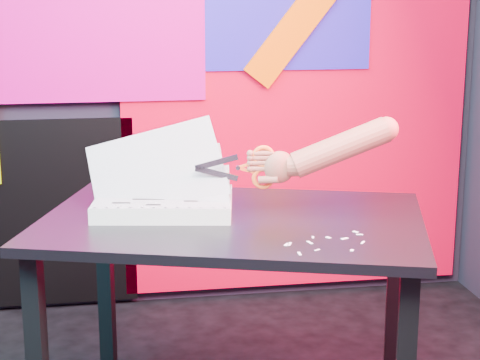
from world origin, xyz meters
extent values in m
cube|color=black|center=(0.00, 1.50, 1.35)|extent=(3.00, 0.01, 2.70)
cube|color=black|center=(0.00, -1.50, 1.35)|extent=(3.00, 0.01, 2.70)
cube|color=red|center=(0.65, 1.47, 0.85)|extent=(1.60, 0.02, 1.60)
cube|color=#CF027C|center=(-0.25, 1.45, 1.35)|extent=(0.95, 0.02, 0.80)
cube|color=black|center=(-0.23, 0.69, 0.36)|extent=(0.06, 0.06, 0.72)
cube|color=black|center=(0.74, 0.39, 0.36)|extent=(0.06, 0.06, 0.72)
cube|color=black|center=(0.16, 0.23, 0.73)|extent=(1.32, 1.07, 0.03)
cube|color=white|center=(-0.04, 0.33, 0.77)|extent=(0.46, 0.37, 0.05)
cube|color=silver|center=(-0.04, 0.33, 0.80)|extent=(0.46, 0.37, 0.00)
cube|color=silver|center=(-0.04, 0.33, 0.80)|extent=(0.44, 0.35, 0.13)
cube|color=silver|center=(-0.05, 0.35, 0.83)|extent=(0.40, 0.31, 0.22)
cube|color=silver|center=(-0.06, 0.36, 0.88)|extent=(0.43, 0.24, 0.31)
cylinder|color=black|center=(-0.25, 0.23, 0.80)|extent=(0.01, 0.01, 0.00)
cylinder|color=black|center=(-0.22, 0.22, 0.80)|extent=(0.01, 0.01, 0.00)
cylinder|color=black|center=(-0.19, 0.21, 0.80)|extent=(0.01, 0.01, 0.00)
cylinder|color=black|center=(-0.15, 0.21, 0.80)|extent=(0.01, 0.01, 0.00)
cylinder|color=black|center=(-0.12, 0.20, 0.80)|extent=(0.01, 0.01, 0.00)
cylinder|color=black|center=(-0.08, 0.20, 0.80)|extent=(0.01, 0.01, 0.00)
cylinder|color=black|center=(-0.05, 0.19, 0.80)|extent=(0.01, 0.01, 0.00)
cylinder|color=black|center=(-0.01, 0.18, 0.80)|extent=(0.01, 0.01, 0.00)
cylinder|color=black|center=(0.02, 0.18, 0.80)|extent=(0.01, 0.01, 0.00)
cylinder|color=black|center=(0.05, 0.17, 0.80)|extent=(0.01, 0.01, 0.00)
cylinder|color=black|center=(0.09, 0.17, 0.80)|extent=(0.01, 0.01, 0.00)
cylinder|color=black|center=(0.12, 0.16, 0.80)|extent=(0.01, 0.01, 0.00)
cylinder|color=black|center=(-0.21, 0.50, 0.80)|extent=(0.01, 0.01, 0.00)
cylinder|color=black|center=(-0.17, 0.50, 0.80)|extent=(0.01, 0.01, 0.00)
cylinder|color=black|center=(-0.14, 0.49, 0.80)|extent=(0.01, 0.01, 0.00)
cylinder|color=black|center=(-0.10, 0.49, 0.80)|extent=(0.01, 0.01, 0.00)
cylinder|color=black|center=(-0.07, 0.48, 0.80)|extent=(0.01, 0.01, 0.00)
cylinder|color=black|center=(-0.04, 0.47, 0.80)|extent=(0.01, 0.01, 0.00)
cylinder|color=black|center=(0.00, 0.47, 0.80)|extent=(0.01, 0.01, 0.00)
cylinder|color=black|center=(0.03, 0.46, 0.80)|extent=(0.01, 0.01, 0.00)
cylinder|color=black|center=(0.07, 0.46, 0.80)|extent=(0.01, 0.01, 0.00)
cylinder|color=black|center=(0.10, 0.45, 0.80)|extent=(0.01, 0.01, 0.00)
cylinder|color=black|center=(0.13, 0.45, 0.80)|extent=(0.01, 0.01, 0.00)
cylinder|color=black|center=(0.17, 0.44, 0.80)|extent=(0.01, 0.01, 0.00)
cube|color=black|center=(-0.13, 0.40, 0.80)|extent=(0.08, 0.02, 0.00)
cube|color=black|center=(-0.02, 0.36, 0.80)|extent=(0.06, 0.02, 0.00)
cube|color=black|center=(-0.09, 0.30, 0.80)|extent=(0.10, 0.03, 0.00)
cube|color=black|center=(0.03, 0.25, 0.80)|extent=(0.05, 0.02, 0.00)
cube|color=black|center=(-0.18, 0.27, 0.80)|extent=(0.06, 0.02, 0.00)
cube|color=black|center=(0.03, 0.41, 0.80)|extent=(0.07, 0.02, 0.00)
cube|color=black|center=(-0.08, 0.23, 0.80)|extent=(0.05, 0.02, 0.00)
cube|color=#ACADB2|center=(0.12, 0.29, 0.91)|extent=(0.13, 0.02, 0.05)
cube|color=#ACADB2|center=(0.12, 0.29, 0.87)|extent=(0.13, 0.02, 0.05)
cylinder|color=#ACADB2|center=(0.18, 0.29, 0.89)|extent=(0.02, 0.01, 0.01)
cube|color=#FF5F22|center=(0.20, 0.28, 0.88)|extent=(0.05, 0.02, 0.02)
cube|color=#FF5F22|center=(0.20, 0.28, 0.90)|extent=(0.05, 0.02, 0.02)
torus|color=#FF5F22|center=(0.26, 0.28, 0.93)|extent=(0.07, 0.02, 0.07)
torus|color=#FF5F22|center=(0.26, 0.28, 0.86)|extent=(0.07, 0.02, 0.07)
ellipsoid|color=#9D4231|center=(0.31, 0.27, 0.89)|extent=(0.10, 0.06, 0.10)
cylinder|color=#9D4231|center=(0.26, 0.28, 0.89)|extent=(0.08, 0.03, 0.02)
cylinder|color=#9D4231|center=(0.26, 0.28, 0.91)|extent=(0.07, 0.03, 0.02)
cylinder|color=#9D4231|center=(0.26, 0.28, 0.92)|extent=(0.06, 0.03, 0.02)
cylinder|color=#9D4231|center=(0.26, 0.28, 0.94)|extent=(0.06, 0.02, 0.02)
cylinder|color=#9D4231|center=(0.27, 0.26, 0.86)|extent=(0.07, 0.04, 0.03)
cylinder|color=#9D4231|center=(0.36, 0.27, 0.90)|extent=(0.06, 0.07, 0.07)
cylinder|color=#9D4231|center=(0.49, 0.25, 0.95)|extent=(0.32, 0.11, 0.19)
sphere|color=#9D4231|center=(0.63, 0.24, 1.01)|extent=(0.08, 0.08, 0.08)
cube|color=white|center=(0.27, -0.05, 0.75)|extent=(0.02, 0.03, 0.00)
cube|color=white|center=(0.34, -0.01, 0.75)|extent=(0.01, 0.02, 0.00)
cube|color=white|center=(0.48, 0.03, 0.75)|extent=(0.02, 0.02, 0.00)
cube|color=white|center=(0.47, -0.07, 0.75)|extent=(0.02, 0.02, 0.00)
cube|color=white|center=(0.42, -0.13, 0.75)|extent=(0.01, 0.02, 0.00)
cube|color=white|center=(0.33, -0.12, 0.75)|extent=(0.02, 0.01, 0.00)
cube|color=white|center=(0.26, -0.06, 0.75)|extent=(0.02, 0.03, 0.00)
cube|color=white|center=(0.48, 0.00, 0.75)|extent=(0.02, 0.01, 0.00)
cube|color=white|center=(0.43, -0.03, 0.75)|extent=(0.02, 0.02, 0.00)
cube|color=white|center=(0.27, -0.14, 0.75)|extent=(0.01, 0.03, 0.00)
cube|color=white|center=(0.32, -0.05, 0.75)|extent=(0.01, 0.03, 0.00)
cube|color=white|center=(0.39, -0.01, 0.75)|extent=(0.02, 0.02, 0.00)
camera|label=1|loc=(-0.20, -2.07, 1.41)|focal=60.00mm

